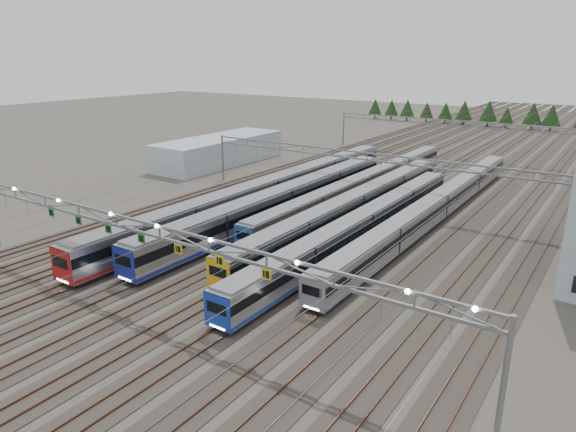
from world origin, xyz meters
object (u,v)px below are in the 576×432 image
Objects in this scene: west_shed at (219,150)px; train_e at (362,226)px; train_f at (438,206)px; train_a at (269,192)px; gantry_far at (459,128)px; train_c at (365,184)px; train_b at (283,201)px; train_d at (354,206)px; gantry_mid at (367,163)px; gantry_near at (158,235)px.

train_e is at bearing -29.69° from west_shed.
train_e reaches higher than train_f.
train_f is (4.50, 13.85, -0.07)m from train_e.
gantry_far is (11.25, 53.93, 4.09)m from train_a.
train_c is (9.00, 13.16, -0.33)m from train_a.
west_shed reaches higher than train_e.
train_b is 0.98× the size of train_d.
train_c is at bearing -93.16° from gantry_far.
west_shed is (-31.50, 22.71, 0.41)m from train_b.
train_b is 1.04× the size of train_e.
west_shed reaches higher than train_f.
gantry_near is at bearing -90.07° from gantry_mid.
gantry_far is at bearing 41.89° from west_shed.
train_e reaches higher than train_c.
gantry_mid is at bearing -61.99° from train_c.
west_shed is at bearing -138.11° from gantry_far.
west_shed is (-49.50, 11.80, 0.72)m from train_f.
gantry_far is at bearing 103.71° from train_f.
train_e is 60.49m from gantry_far.
gantry_near reaches higher than train_d.
train_c is 1.18× the size of train_e.
gantry_near is at bearing -90.03° from gantry_far.
train_d is 0.84× the size of train_f.
train_b is at bearing -96.75° from gantry_far.
train_b is 1.80× the size of west_shed.
train_b is at bearing -119.33° from gantry_mid.
train_a reaches higher than train_c.
train_a is at bearing -36.02° from west_shed.
gantry_mid is 1.00× the size of gantry_far.
train_a is at bearing 109.76° from gantry_near.
gantry_far reaches higher than train_f.
gantry_near reaches higher than train_c.
train_e is 26.55m from gantry_near.
gantry_mid is 39.89m from west_shed.
train_d reaches higher than train_f.
train_d is 1.83× the size of west_shed.
gantry_far is at bearing 90.00° from gantry_mid.
train_c is (4.50, 16.24, -0.30)m from train_b.
train_b is at bearing -156.92° from train_d.
gantry_near is at bearing -76.59° from train_b.
train_a is 23.82m from train_f.
train_a is 1.20× the size of gantry_mid.
train_d is at bearing -70.06° from train_c.
gantry_mid reaches higher than west_shed.
west_shed is at bearing 150.31° from train_e.
gantry_near is 40.12m from gantry_mid.
train_d is at bearing -87.58° from gantry_far.
train_e is 14.56m from train_f.
train_d is 9.50m from gantry_mid.
train_f is (13.50, -5.34, -0.01)m from train_c.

